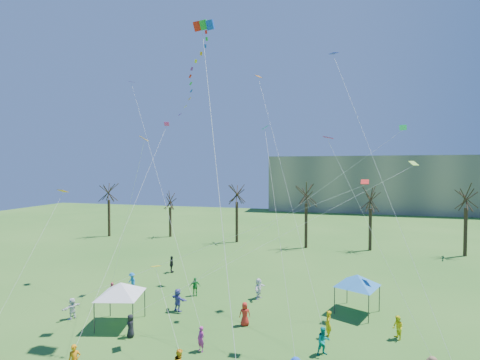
% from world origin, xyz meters
% --- Properties ---
extents(distant_building, '(60.00, 14.00, 15.00)m').
position_xyz_m(distant_building, '(22.00, 82.00, 7.50)').
color(distant_building, gray).
rests_on(distant_building, ground).
extents(bare_tree_row, '(68.18, 7.57, 10.34)m').
position_xyz_m(bare_tree_row, '(5.17, 35.04, 7.06)').
color(bare_tree_row, black).
rests_on(bare_tree_row, ground).
extents(big_box_kite, '(3.56, 5.92, 22.88)m').
position_xyz_m(big_box_kite, '(-1.97, 6.30, 18.24)').
color(big_box_kite, red).
rests_on(big_box_kite, ground).
extents(canopy_tent_white, '(4.16, 4.16, 3.20)m').
position_xyz_m(canopy_tent_white, '(-8.15, 6.22, 2.71)').
color(canopy_tent_white, '#3F3F44').
rests_on(canopy_tent_white, ground).
extents(canopy_tent_blue, '(3.78, 3.78, 3.12)m').
position_xyz_m(canopy_tent_blue, '(9.29, 12.73, 2.64)').
color(canopy_tent_blue, '#3F3F44').
rests_on(canopy_tent_blue, ground).
extents(festival_crowd, '(26.79, 19.81, 1.86)m').
position_xyz_m(festival_crowd, '(-1.17, 7.50, 0.86)').
color(festival_crowd, '#CA1941').
rests_on(festival_crowd, ground).
extents(small_kites_aloft, '(28.45, 17.66, 30.49)m').
position_xyz_m(small_kites_aloft, '(0.30, 11.06, 13.23)').
color(small_kites_aloft, orange).
rests_on(small_kites_aloft, ground).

